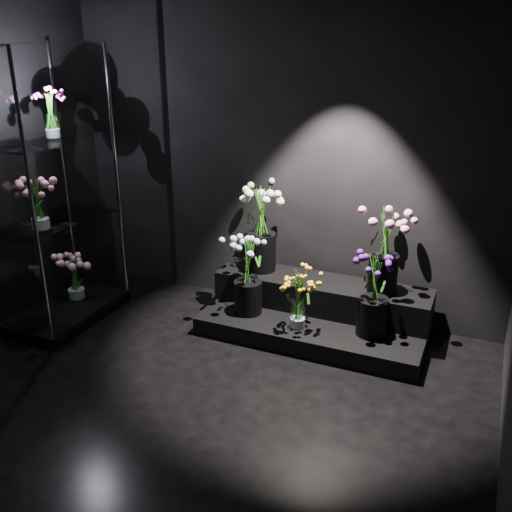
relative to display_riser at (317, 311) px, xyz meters
The scene contains 12 objects.
floor 1.71m from the display_riser, 106.71° to the right, with size 4.00×4.00×0.00m, color black.
wall_back 1.37m from the display_riser, 142.70° to the left, with size 4.00×4.00×0.00m, color black.
display_riser is the anchor object (origin of this frame).
display_case 2.46m from the display_riser, 162.64° to the right, with size 0.64×1.06×2.33m.
bouquet_orange_bells 0.39m from the display_riser, 103.83° to the right, with size 0.35×0.35×0.50m.
bouquet_lilac 0.70m from the display_riser, 158.87° to the right, with size 0.47×0.47×0.68m.
bouquet_purple 0.64m from the display_riser, 18.56° to the right, with size 0.38×0.38×0.68m.
bouquet_cream_roses 0.92m from the display_riser, 166.42° to the left, with size 0.44×0.44×0.78m.
bouquet_pink_roses 0.84m from the display_riser, 11.69° to the left, with size 0.43×0.43×0.70m.
bouquet_case_pink 2.47m from the display_riser, 157.74° to the right, with size 0.31×0.31×0.42m.
bouquet_case_magenta 2.76m from the display_riser, 165.65° to the right, with size 0.25×0.25×0.42m.
bouquet_case_base_pink 2.23m from the display_riser, 167.25° to the right, with size 0.34×0.34×0.42m.
Camera 1 is at (1.74, -2.60, 2.41)m, focal length 40.00 mm.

